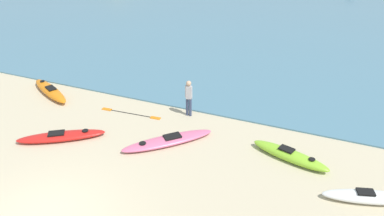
% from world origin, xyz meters
% --- Properties ---
extents(kayak_on_sand_0, '(2.81, 1.36, 0.36)m').
position_xyz_m(kayak_on_sand_0, '(8.33, 4.60, 0.16)').
color(kayak_on_sand_0, white).
rests_on(kayak_on_sand_0, ground_plane).
extents(kayak_on_sand_1, '(2.96, 3.08, 0.30)m').
position_xyz_m(kayak_on_sand_1, '(1.41, 5.09, 0.13)').
color(kayak_on_sand_1, '#E5668C').
rests_on(kayak_on_sand_1, ground_plane).
extents(kayak_on_sand_2, '(3.06, 2.42, 0.33)m').
position_xyz_m(kayak_on_sand_2, '(-2.44, 3.75, 0.14)').
color(kayak_on_sand_2, red).
rests_on(kayak_on_sand_2, ground_plane).
extents(kayak_on_sand_3, '(3.29, 2.10, 0.40)m').
position_xyz_m(kayak_on_sand_3, '(-5.68, 6.78, 0.18)').
color(kayak_on_sand_3, orange).
rests_on(kayak_on_sand_3, ground_plane).
extents(kayak_on_sand_4, '(2.90, 1.39, 0.41)m').
position_xyz_m(kayak_on_sand_4, '(5.77, 5.82, 0.18)').
color(kayak_on_sand_4, '#8CCC2D').
rests_on(kayak_on_sand_4, ground_plane).
extents(person_near_waterline, '(0.32, 0.24, 1.59)m').
position_xyz_m(person_near_waterline, '(1.24, 7.42, 0.91)').
color(person_near_waterline, '#384260').
rests_on(person_near_waterline, ground_plane).
extents(loose_paddle, '(2.79, 0.34, 0.03)m').
position_xyz_m(loose_paddle, '(-1.11, 6.56, 0.01)').
color(loose_paddle, black).
rests_on(loose_paddle, ground_plane).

